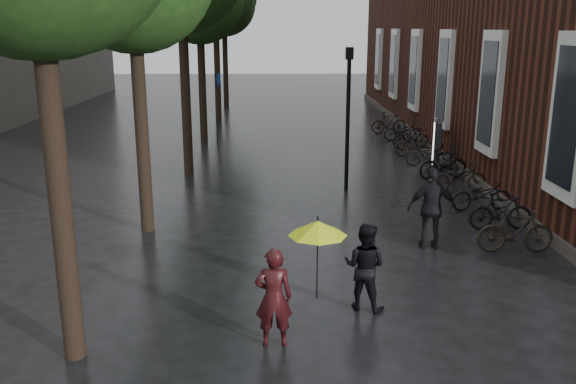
{
  "coord_description": "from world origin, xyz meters",
  "views": [
    {
      "loc": [
        -0.91,
        -7.42,
        4.87
      ],
      "look_at": [
        -0.65,
        5.39,
        1.4
      ],
      "focal_mm": 38.0,
      "sensor_mm": 36.0,
      "label": 1
    }
  ],
  "objects_px": {
    "person_black": "(365,266)",
    "parked_bicycles": "(435,159)",
    "person_burgundy": "(274,298)",
    "ad_lightbox": "(437,145)",
    "pedestrian_walking": "(432,208)",
    "lamp_post": "(348,105)"
  },
  "relations": [
    {
      "from": "person_black",
      "to": "person_burgundy",
      "type": "bearing_deg",
      "value": 64.75
    },
    {
      "from": "parked_bicycles",
      "to": "lamp_post",
      "type": "bearing_deg",
      "value": -144.18
    },
    {
      "from": "person_black",
      "to": "ad_lightbox",
      "type": "relative_size",
      "value": 0.95
    },
    {
      "from": "person_burgundy",
      "to": "parked_bicycles",
      "type": "xyz_separation_m",
      "value": [
        5.56,
        11.87,
        -0.34
      ]
    },
    {
      "from": "person_black",
      "to": "pedestrian_walking",
      "type": "xyz_separation_m",
      "value": [
        1.95,
        3.07,
        0.14
      ]
    },
    {
      "from": "pedestrian_walking",
      "to": "ad_lightbox",
      "type": "xyz_separation_m",
      "value": [
        2.22,
        8.17,
        -0.09
      ]
    },
    {
      "from": "person_burgundy",
      "to": "parked_bicycles",
      "type": "bearing_deg",
      "value": -117.03
    },
    {
      "from": "person_black",
      "to": "ad_lightbox",
      "type": "distance_m",
      "value": 11.98
    },
    {
      "from": "person_black",
      "to": "lamp_post",
      "type": "bearing_deg",
      "value": -68.22
    },
    {
      "from": "person_burgundy",
      "to": "parked_bicycles",
      "type": "height_order",
      "value": "person_burgundy"
    },
    {
      "from": "person_burgundy",
      "to": "pedestrian_walking",
      "type": "bearing_deg",
      "value": -131.19
    },
    {
      "from": "ad_lightbox",
      "to": "person_burgundy",
      "type": "bearing_deg",
      "value": -100.53
    },
    {
      "from": "person_black",
      "to": "parked_bicycles",
      "type": "relative_size",
      "value": 0.1
    },
    {
      "from": "pedestrian_walking",
      "to": "lamp_post",
      "type": "relative_size",
      "value": 0.44
    },
    {
      "from": "lamp_post",
      "to": "person_black",
      "type": "bearing_deg",
      "value": -94.26
    },
    {
      "from": "person_burgundy",
      "to": "ad_lightbox",
      "type": "bearing_deg",
      "value": -116.7
    },
    {
      "from": "person_black",
      "to": "ad_lightbox",
      "type": "xyz_separation_m",
      "value": [
        4.17,
        11.23,
        0.05
      ]
    },
    {
      "from": "person_black",
      "to": "parked_bicycles",
      "type": "height_order",
      "value": "person_black"
    },
    {
      "from": "person_burgundy",
      "to": "ad_lightbox",
      "type": "distance_m",
      "value": 13.79
    },
    {
      "from": "person_black",
      "to": "pedestrian_walking",
      "type": "distance_m",
      "value": 3.64
    },
    {
      "from": "lamp_post",
      "to": "parked_bicycles",
      "type": "bearing_deg",
      "value": 35.82
    },
    {
      "from": "pedestrian_walking",
      "to": "parked_bicycles",
      "type": "height_order",
      "value": "pedestrian_walking"
    }
  ]
}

